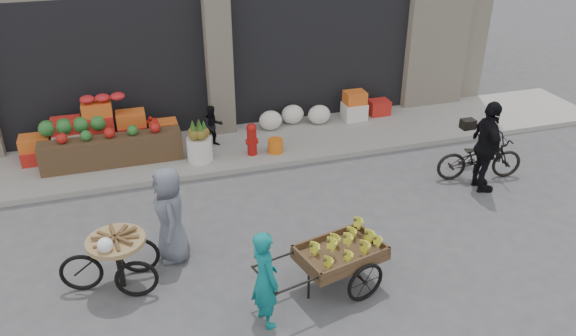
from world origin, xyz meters
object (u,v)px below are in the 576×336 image
object	(u,v)px
pineapple_bin	(200,149)
cyclist	(487,147)
fire_hydrant	(252,138)
seated_person	(213,126)
bicycle	(480,158)
orange_bucket	(275,146)
tricycle_cart	(117,255)
banana_cart	(338,252)
vendor_woman	(265,279)
vendor_grey	(170,215)

from	to	relation	value
pineapple_bin	cyclist	distance (m)	5.66
fire_hydrant	seated_person	world-z (taller)	seated_person
pineapple_bin	bicycle	size ratio (longest dim) A/B	0.30
bicycle	fire_hydrant	bearing A→B (deg)	73.42
orange_bucket	seated_person	size ratio (longest dim) A/B	0.34
tricycle_cart	cyclist	distance (m)	6.82
banana_cart	cyclist	world-z (taller)	cyclist
vendor_woman	vendor_grey	xyz separation A→B (m)	(-1.02, 1.82, 0.07)
vendor_woman	vendor_grey	bearing A→B (deg)	15.22
tricycle_cart	cyclist	size ratio (longest dim) A/B	0.81
tricycle_cart	vendor_woman	bearing A→B (deg)	-28.61
banana_cart	vendor_woman	bearing A→B (deg)	-175.84
banana_cart	vendor_grey	xyz separation A→B (m)	(-2.20, 1.44, 0.16)
pineapple_bin	vendor_woman	size ratio (longest dim) A/B	0.36
fire_hydrant	orange_bucket	world-z (taller)	fire_hydrant
seated_person	cyclist	distance (m)	5.60
pineapple_bin	orange_bucket	size ratio (longest dim) A/B	1.62
vendor_woman	seated_person	bearing A→B (deg)	-17.05
pineapple_bin	tricycle_cart	distance (m)	3.92
seated_person	tricycle_cart	size ratio (longest dim) A/B	0.64
fire_hydrant	cyclist	distance (m)	4.67
pineapple_bin	tricycle_cart	xyz separation A→B (m)	(-1.74, -3.50, 0.20)
tricycle_cart	bicycle	distance (m)	7.08
tricycle_cart	cyclist	xyz separation A→B (m)	(6.75, 0.93, 0.33)
tricycle_cart	vendor_grey	size ratio (longest dim) A/B	0.91
fire_hydrant	tricycle_cart	world-z (taller)	tricycle_cart
seated_person	banana_cart	bearing A→B (deg)	-90.07
fire_hydrant	vendor_grey	world-z (taller)	vendor_grey
vendor_grey	seated_person	bearing A→B (deg)	159.81
bicycle	cyclist	size ratio (longest dim) A/B	0.95
banana_cart	bicycle	size ratio (longest dim) A/B	1.29
orange_bucket	banana_cart	bearing A→B (deg)	-94.10
seated_person	cyclist	xyz separation A→B (m)	(4.61, -3.17, 0.31)
banana_cart	vendor_grey	world-z (taller)	vendor_grey
pineapple_bin	vendor_woman	distance (m)	4.86
orange_bucket	cyclist	xyz separation A→B (m)	(3.41, -2.47, 0.63)
vendor_grey	bicycle	bearing A→B (deg)	97.66
pineapple_bin	vendor_grey	bearing A→B (deg)	-106.82
orange_bucket	vendor_grey	distance (m)	3.89
orange_bucket	vendor_woman	world-z (taller)	vendor_woman
bicycle	vendor_grey	bearing A→B (deg)	108.66
vendor_woman	fire_hydrant	bearing A→B (deg)	-25.67
vendor_grey	cyclist	distance (m)	5.94
cyclist	bicycle	bearing A→B (deg)	-15.82
pineapple_bin	fire_hydrant	bearing A→B (deg)	-2.60
bicycle	pineapple_bin	bearing A→B (deg)	78.10
orange_bucket	bicycle	bearing A→B (deg)	-29.88
vendor_woman	bicycle	size ratio (longest dim) A/B	0.85
bicycle	banana_cart	bearing A→B (deg)	131.06
vendor_grey	cyclist	size ratio (longest dim) A/B	0.88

